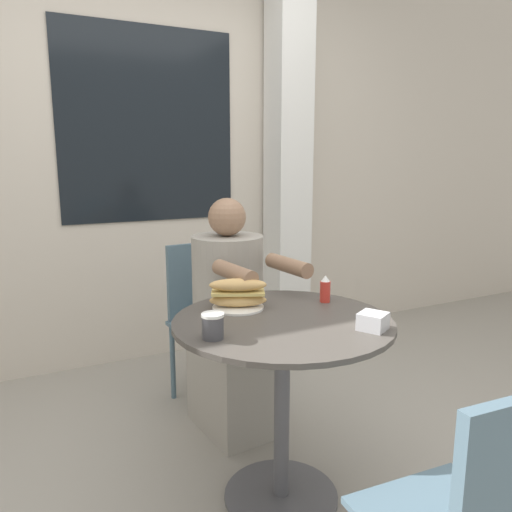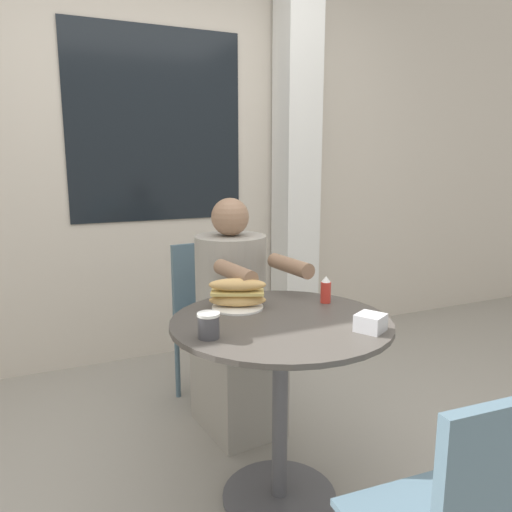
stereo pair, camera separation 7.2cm
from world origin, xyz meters
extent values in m
plane|color=gray|center=(0.00, 0.00, 0.00)|extent=(8.00, 8.00, 0.00)
cube|color=beige|center=(0.00, 1.71, 1.40)|extent=(8.00, 0.08, 2.80)
cube|color=black|center=(-0.03, 1.66, 1.53)|extent=(1.12, 0.01, 1.20)
cube|color=silver|center=(0.90, 1.52, 1.20)|extent=(0.25, 0.25, 2.40)
cylinder|color=#47423D|center=(0.00, 0.00, 0.73)|extent=(0.82, 0.82, 0.02)
cylinder|color=#515156|center=(0.00, 0.00, 0.37)|extent=(0.06, 0.06, 0.71)
cylinder|color=#515156|center=(0.00, 0.00, 0.01)|extent=(0.45, 0.45, 0.02)
cube|color=slate|center=(0.05, 0.85, 0.44)|extent=(0.41, 0.41, 0.02)
cube|color=slate|center=(0.04, 1.03, 0.66)|extent=(0.35, 0.06, 0.42)
cylinder|color=slate|center=(0.23, 0.70, 0.21)|extent=(0.03, 0.03, 0.43)
cylinder|color=slate|center=(-0.10, 0.67, 0.21)|extent=(0.03, 0.03, 0.43)
cylinder|color=slate|center=(0.20, 1.03, 0.21)|extent=(0.03, 0.03, 0.43)
cylinder|color=slate|center=(-0.13, 1.00, 0.21)|extent=(0.03, 0.03, 0.43)
cube|color=gray|center=(0.06, 0.57, 0.23)|extent=(0.37, 0.46, 0.45)
cylinder|color=gray|center=(0.05, 0.63, 0.71)|extent=(0.35, 0.35, 0.51)
sphere|color=#8E6B51|center=(0.05, 0.63, 1.05)|extent=(0.18, 0.18, 0.18)
cylinder|color=#8E6B51|center=(0.22, 0.34, 0.86)|extent=(0.09, 0.28, 0.07)
cylinder|color=#8E6B51|center=(-0.06, 0.31, 0.86)|extent=(0.09, 0.28, 0.07)
cylinder|color=white|center=(-0.09, 0.20, 0.75)|extent=(0.21, 0.21, 0.01)
ellipsoid|color=tan|center=(-0.09, 0.20, 0.78)|extent=(0.24, 0.16, 0.05)
cube|color=#D6BC66|center=(-0.09, 0.20, 0.81)|extent=(0.22, 0.16, 0.01)
ellipsoid|color=tan|center=(-0.09, 0.20, 0.84)|extent=(0.24, 0.16, 0.05)
cylinder|color=#424247|center=(-0.31, -0.07, 0.78)|extent=(0.07, 0.07, 0.08)
cylinder|color=white|center=(-0.31, -0.07, 0.82)|extent=(0.08, 0.08, 0.01)
cube|color=silver|center=(0.22, -0.24, 0.77)|extent=(0.12, 0.12, 0.06)
cylinder|color=red|center=(0.27, 0.12, 0.79)|extent=(0.04, 0.04, 0.09)
cone|color=white|center=(0.27, 0.12, 0.84)|extent=(0.04, 0.04, 0.02)
camera|label=1|loc=(-0.88, -1.53, 1.33)|focal=35.00mm
camera|label=2|loc=(-0.82, -1.57, 1.33)|focal=35.00mm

